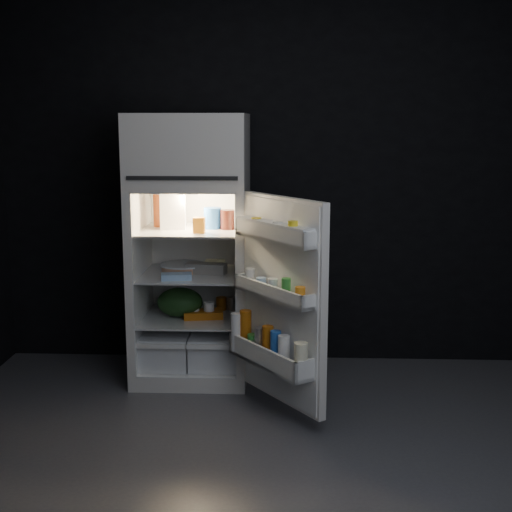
{
  "coord_description": "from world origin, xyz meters",
  "views": [
    {
      "loc": [
        0.05,
        -3.38,
        1.74
      ],
      "look_at": [
        -0.14,
        1.0,
        0.9
      ],
      "focal_mm": 50.0,
      "sensor_mm": 36.0,
      "label": 1
    }
  ],
  "objects_px": {
    "refrigerator": "(191,238)",
    "yogurt_tray": "(203,314)",
    "fridge_door": "(278,304)",
    "milk_jug": "(173,211)",
    "egg_carton": "(206,269)"
  },
  "relations": [
    {
      "from": "refrigerator",
      "to": "milk_jug",
      "type": "distance_m",
      "value": 0.22
    },
    {
      "from": "fridge_door",
      "to": "egg_carton",
      "type": "relative_size",
      "value": 4.56
    },
    {
      "from": "refrigerator",
      "to": "fridge_door",
      "type": "bearing_deg",
      "value": -48.61
    },
    {
      "from": "fridge_door",
      "to": "milk_jug",
      "type": "relative_size",
      "value": 5.08
    },
    {
      "from": "yogurt_tray",
      "to": "milk_jug",
      "type": "bearing_deg",
      "value": 153.83
    },
    {
      "from": "refrigerator",
      "to": "milk_jug",
      "type": "xyz_separation_m",
      "value": [
        -0.12,
        -0.02,
        0.19
      ]
    },
    {
      "from": "refrigerator",
      "to": "yogurt_tray",
      "type": "bearing_deg",
      "value": -44.18
    },
    {
      "from": "fridge_door",
      "to": "egg_carton",
      "type": "xyz_separation_m",
      "value": [
        -0.49,
        0.62,
        0.08
      ]
    },
    {
      "from": "yogurt_tray",
      "to": "fridge_door",
      "type": "bearing_deg",
      "value": -58.5
    },
    {
      "from": "fridge_door",
      "to": "egg_carton",
      "type": "height_order",
      "value": "fridge_door"
    },
    {
      "from": "egg_carton",
      "to": "milk_jug",
      "type": "bearing_deg",
      "value": -178.75
    },
    {
      "from": "refrigerator",
      "to": "fridge_door",
      "type": "xyz_separation_m",
      "value": [
        0.6,
        -0.68,
        -0.27
      ]
    },
    {
      "from": "refrigerator",
      "to": "yogurt_tray",
      "type": "relative_size",
      "value": 6.81
    },
    {
      "from": "refrigerator",
      "to": "milk_jug",
      "type": "height_order",
      "value": "refrigerator"
    },
    {
      "from": "fridge_door",
      "to": "yogurt_tray",
      "type": "xyz_separation_m",
      "value": [
        -0.51,
        0.6,
        -0.23
      ]
    }
  ]
}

